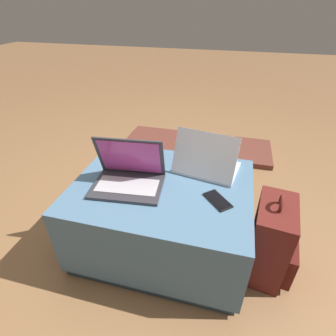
{
  "coord_description": "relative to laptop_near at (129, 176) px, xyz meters",
  "views": [
    {
      "loc": [
        0.3,
        -1.04,
        1.24
      ],
      "look_at": [
        0.02,
        0.04,
        0.52
      ],
      "focal_mm": 28.0,
      "sensor_mm": 36.0,
      "label": 1
    }
  ],
  "objects": [
    {
      "name": "fireplace_hearth",
      "position": [
        0.16,
        1.28,
        -0.47
      ],
      "size": [
        1.4,
        0.5,
        0.04
      ],
      "color": "brown",
      "rests_on": "ground_plane"
    },
    {
      "name": "cell_phone",
      "position": [
        0.45,
        -0.02,
        -0.05
      ],
      "size": [
        0.15,
        0.16,
        0.01
      ],
      "rotation": [
        0.0,
        0.0,
        3.88
      ],
      "color": "black",
      "rests_on": "ottoman"
    },
    {
      "name": "ottoman",
      "position": [
        0.16,
        0.04,
        -0.27
      ],
      "size": [
        0.91,
        0.71,
        0.44
      ],
      "color": "#2A3D4E",
      "rests_on": "ground_plane"
    },
    {
      "name": "ground_plane",
      "position": [
        0.16,
        0.04,
        -0.49
      ],
      "size": [
        14.0,
        14.0,
        0.0
      ],
      "primitive_type": "plane",
      "color": "olive"
    },
    {
      "name": "backpack",
      "position": [
        0.74,
        0.0,
        -0.28
      ],
      "size": [
        0.25,
        0.32,
        0.5
      ],
      "rotation": [
        0.0,
        0.0,
        1.44
      ],
      "color": "#5B1E19",
      "rests_on": "ground_plane"
    },
    {
      "name": "laptop_far",
      "position": [
        0.36,
        0.22,
        -0.0
      ],
      "size": [
        0.37,
        0.3,
        0.24
      ],
      "rotation": [
        0.0,
        0.0,
        2.97
      ],
      "color": "silver",
      "rests_on": "ottoman"
    },
    {
      "name": "laptop_near",
      "position": [
        0.0,
        0.0,
        0.0
      ],
      "size": [
        0.37,
        0.28,
        0.25
      ],
      "rotation": [
        0.0,
        0.0,
        0.11
      ],
      "color": "#333338",
      "rests_on": "ottoman"
    }
  ]
}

